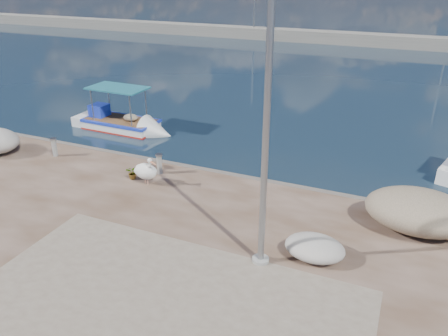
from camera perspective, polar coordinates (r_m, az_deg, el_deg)
ground at (r=12.39m, az=-7.16°, el=-12.32°), size 1400.00×1400.00×0.00m
breakwater at (r=49.15m, az=17.69°, el=15.73°), size 120.00×2.20×7.50m
boat_left at (r=22.65m, az=-13.37°, el=5.48°), size 5.20×1.84×2.48m
pelican at (r=15.34m, az=-10.15°, el=-0.39°), size 1.12×0.77×1.08m
lamp_post at (r=10.00m, az=5.50°, el=3.34°), size 0.44×0.96×7.00m
bollard_near at (r=16.12m, az=-8.45°, el=0.66°), size 0.25×0.25×0.77m
bollard_far at (r=18.72m, az=-21.30°, el=2.65°), size 0.25×0.25×0.76m
potted_plant at (r=15.93m, az=-11.83°, el=-0.61°), size 0.44×0.39×0.49m
net_pile_d at (r=11.77m, az=11.76°, el=-10.17°), size 1.57×1.18×0.59m
net_pile_c at (r=13.71m, az=24.09°, el=-5.17°), size 3.00×2.14×1.18m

